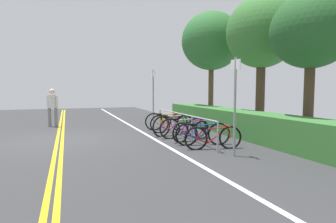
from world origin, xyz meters
TOP-DOWN VIEW (x-y plane):
  - ground_plane at (0.00, 0.00)m, footprint 32.01×12.54m
  - centre_line_yellow_inner at (0.00, -0.08)m, footprint 28.81×0.10m
  - centre_line_yellow_outer at (0.00, 0.08)m, footprint 28.81×0.10m
  - bike_lane_stripe_white at (0.00, 3.04)m, footprint 28.81×0.12m
  - bike_rack at (1.08, 4.03)m, footprint 4.97×0.05m
  - bicycle_0 at (-0.93, 4.15)m, footprint 0.62×1.73m
  - bicycle_1 at (-0.21, 4.13)m, footprint 0.46×1.75m
  - bicycle_2 at (0.40, 3.96)m, footprint 0.62×1.79m
  - bicycle_3 at (1.12, 4.06)m, footprint 0.46×1.73m
  - bicycle_4 at (1.65, 4.12)m, footprint 0.62×1.57m
  - bicycle_5 at (2.43, 4.15)m, footprint 0.53×1.70m
  - bicycle_6 at (3.07, 4.16)m, footprint 0.48×1.69m
  - pedestrian at (-3.56, -0.36)m, footprint 0.32×0.47m
  - sign_post_near at (-1.95, 3.90)m, footprint 0.36×0.10m
  - sign_post_far at (4.00, 4.24)m, footprint 0.36×0.06m
  - hedge_backdrop at (2.58, 6.31)m, footprint 13.92×1.15m
  - tree_near_left at (-2.61, 7.15)m, footprint 2.99×2.99m
  - tree_mid at (0.72, 7.57)m, footprint 2.78×2.78m
  - tree_far_right at (3.50, 7.18)m, footprint 2.40×2.40m

SIDE VIEW (x-z plane):
  - ground_plane at x=0.00m, z-range -0.05..0.00m
  - centre_line_yellow_inner at x=0.00m, z-range 0.00..0.00m
  - centre_line_yellow_outer at x=0.00m, z-range 0.00..0.00m
  - bike_lane_stripe_white at x=0.00m, z-range 0.00..0.00m
  - bicycle_4 at x=1.65m, z-range -0.02..0.67m
  - bicycle_6 at x=3.07m, z-range -0.02..0.68m
  - bicycle_5 at x=2.43m, z-range -0.02..0.71m
  - bicycle_3 at x=1.12m, z-range -0.02..0.73m
  - bicycle_1 at x=-0.21m, z-range -0.02..0.74m
  - bicycle_0 at x=-0.93m, z-range -0.02..0.74m
  - bicycle_2 at x=0.40m, z-range -0.02..0.76m
  - hedge_backdrop at x=2.58m, z-range 0.00..0.91m
  - bike_rack at x=1.08m, z-range 0.21..1.07m
  - pedestrian at x=-3.56m, z-range 0.13..1.86m
  - sign_post_far at x=4.00m, z-range 0.24..2.74m
  - sign_post_near at x=-1.95m, z-range 0.24..2.80m
  - tree_far_right at x=3.50m, z-range 1.13..5.68m
  - tree_mid at x=0.72m, z-range 1.23..6.58m
  - tree_near_left at x=-2.61m, z-range 1.31..6.86m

